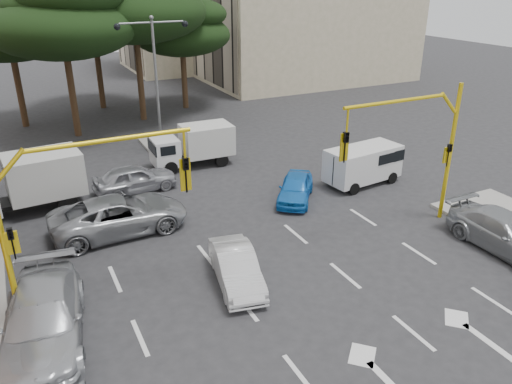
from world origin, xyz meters
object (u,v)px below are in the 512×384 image
Objects in this scene: car_blue_compact at (295,188)px; box_truck_b at (193,146)px; signal_mast_left at (66,204)px; box_truck_a at (23,185)px; car_silver_wagon at (43,320)px; van_white at (363,165)px; signal_mast_right at (421,140)px; car_silver_cross_b at (135,178)px; car_silver_cross_a at (119,215)px; car_white_hatch at (236,267)px; street_lamp_center at (155,62)px; car_silver_parked at (507,234)px.

box_truck_b is at bearing 150.21° from car_blue_compact.
signal_mast_left is 1.12× the size of box_truck_a.
van_white is at bearing 28.40° from car_silver_wagon.
signal_mast_right is at bearing 12.33° from car_silver_wagon.
car_silver_wagon is at bearing -117.45° from car_blue_compact.
car_silver_cross_a is at bearing 154.93° from car_silver_cross_b.
signal_mast_left is at bearing -175.74° from car_white_hatch.
car_silver_cross_b is (-1.15, 9.60, 0.07)m from car_white_hatch.
signal_mast_left reaches higher than car_silver_cross_b.
car_blue_compact is 0.65× the size of car_silver_cross_a.
street_lamp_center is 10.29m from box_truck_a.
street_lamp_center is (6.80, 14.01, 1.54)m from signal_mast_left.
car_silver_cross_b is 5.08m from box_truck_a.
car_blue_compact is 0.68× the size of box_truck_a.
signal_mast_right reaches higher than van_white.
signal_mast_right is at bearing -18.21° from car_blue_compact.
box_truck_b is (-5.80, 11.14, -2.75)m from signal_mast_right.
street_lamp_center reaches higher than signal_mast_left.
signal_mast_right reaches higher than car_white_hatch.
car_silver_cross_a is at bearing -143.14° from box_truck_a.
van_white is 9.39m from box_truck_b.
car_blue_compact is 12.95m from car_silver_wagon.
signal_mast_right is 9.13m from car_white_hatch.
box_truck_b is at bearing -80.25° from box_truck_a.
box_truck_a is (-11.64, 4.33, 0.70)m from car_blue_compact.
car_white_hatch is 0.77× the size of car_silver_parked.
box_truck_a is at bearing 142.96° from car_silver_parked.
car_silver_parked reaches higher than car_blue_compact.
car_silver_parked is (15.50, -3.28, -3.16)m from signal_mast_left.
car_blue_compact is at bearing -155.81° from box_truck_b.
car_silver_parked is (10.40, -2.64, 0.09)m from car_white_hatch.
car_silver_cross_a is (-8.24, 0.50, 0.16)m from car_blue_compact.
car_white_hatch reaches higher than car_blue_compact.
signal_mast_left is 11.93m from car_blue_compact.
signal_mast_left reaches higher than car_white_hatch.
car_silver_cross_b is (1.63, 3.96, -0.09)m from car_silver_cross_a.
car_silver_parked is at bearing -0.36° from van_white.
box_truck_b is (2.70, 11.78, 0.51)m from car_white_hatch.
car_white_hatch is (5.11, -0.64, -3.26)m from signal_mast_left.
car_silver_wagon is 9.80m from box_truck_a.
signal_mast_right reaches higher than car_blue_compact.
car_blue_compact is at bearing -92.87° from van_white.
car_silver_wagon is at bearing 149.88° from car_silver_cross_b.
car_silver_parked is at bearing -150.24° from box_truck_b.
car_silver_parked is at bearing -11.95° from signal_mast_left.
box_truck_b is (3.85, 2.17, 0.44)m from car_silver_cross_b.
car_blue_compact is 0.73× the size of car_silver_parked.
box_truck_a is at bearing 148.96° from signal_mast_right.
car_blue_compact is 7.97m from car_silver_cross_b.
street_lamp_center reaches higher than car_white_hatch.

